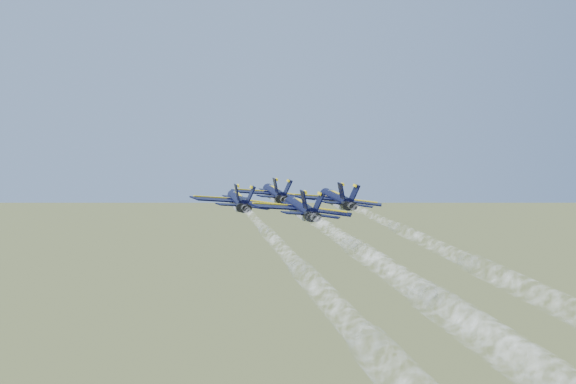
{
  "coord_description": "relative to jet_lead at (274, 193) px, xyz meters",
  "views": [
    {
      "loc": [
        -8.67,
        -113.6,
        108.03
      ],
      "look_at": [
        -1.76,
        2.22,
        97.16
      ],
      "focal_mm": 45.0,
      "sensor_mm": 36.0,
      "label": 1
    }
  ],
  "objects": [
    {
      "name": "smoke_trail_lead",
      "position": [
        7.5,
        -64.44,
        0.04
      ],
      "size": [
        11.92,
        86.48,
        2.66
      ],
      "rotation": [
        0.0,
        0.12,
        0.12
      ],
      "color": "white"
    },
    {
      "name": "jet_lead",
      "position": [
        0.0,
        0.0,
        0.0
      ],
      "size": [
        15.03,
        19.57,
        4.27
      ],
      "rotation": [
        0.0,
        0.12,
        0.12
      ],
      "color": "black"
    },
    {
      "name": "smoke_trail_left",
      "position": [
        1.29,
        -76.29,
        0.04
      ],
      "size": [
        11.92,
        86.48,
        2.66
      ],
      "rotation": [
        0.0,
        0.12,
        0.12
      ],
      "color": "white"
    },
    {
      "name": "jet_left",
      "position": [
        -6.21,
        -11.85,
        0.0
      ],
      "size": [
        15.03,
        19.57,
        4.27
      ],
      "rotation": [
        0.0,
        0.12,
        0.12
      ],
      "color": "black"
    },
    {
      "name": "jet_right",
      "position": [
        9.54,
        -10.1,
        0.0
      ],
      "size": [
        15.03,
        19.57,
        4.27
      ],
      "rotation": [
        0.0,
        0.12,
        0.12
      ],
      "color": "black"
    },
    {
      "name": "smoke_trail_slot",
      "position": [
        10.35,
        -86.95,
        0.04
      ],
      "size": [
        11.92,
        86.48,
        2.66
      ],
      "rotation": [
        0.0,
        0.12,
        0.12
      ],
      "color": "white"
    },
    {
      "name": "jet_slot",
      "position": [
        2.85,
        -22.51,
        0.0
      ],
      "size": [
        15.03,
        19.57,
        4.27
      ],
      "rotation": [
        0.0,
        0.12,
        0.12
      ],
      "color": "black"
    },
    {
      "name": "smoke_trail_right",
      "position": [
        17.05,
        -74.54,
        0.04
      ],
      "size": [
        11.92,
        86.48,
        2.66
      ],
      "rotation": [
        0.0,
        0.12,
        0.12
      ],
      "color": "white"
    }
  ]
}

